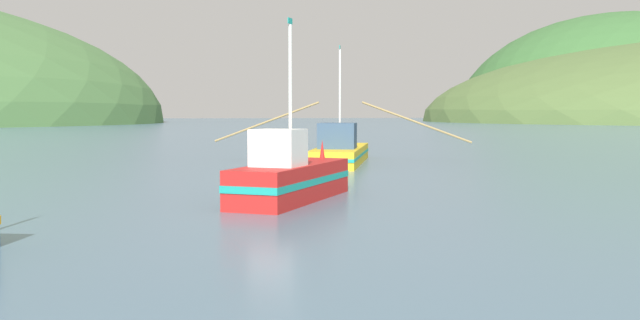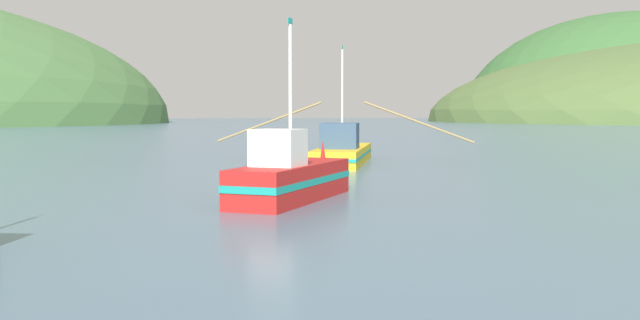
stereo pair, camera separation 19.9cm
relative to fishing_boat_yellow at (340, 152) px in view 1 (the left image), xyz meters
The scene contains 3 objects.
hill_mid_left 206.24m from the fishing_boat_yellow, 54.74° to the left, with size 107.38×85.90×66.80m, color #386633.
fishing_boat_yellow is the anchor object (origin of this frame).
fishing_boat_red 17.55m from the fishing_boat_yellow, 105.12° to the right, with size 4.91×6.96×6.21m.
Camera 1 is at (-1.98, 4.28, 3.09)m, focal length 40.47 mm.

